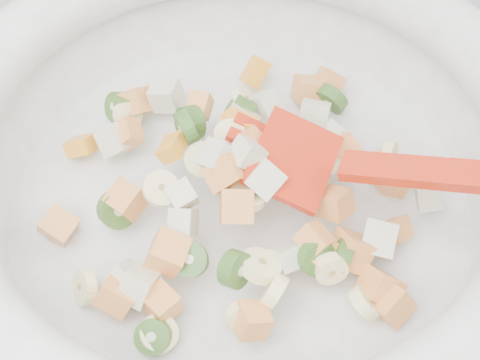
{
  "coord_description": "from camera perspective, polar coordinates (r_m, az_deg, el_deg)",
  "views": [
    {
      "loc": [
        -0.18,
        1.15,
        1.36
      ],
      "look_at": [
        -0.15,
        1.46,
        0.95
      ],
      "focal_mm": 55.0,
      "sensor_mm": 36.0,
      "label": 1
    }
  ],
  "objects": [
    {
      "name": "mixing_bowl",
      "position": [
        0.5,
        0.04,
        1.07
      ],
      "size": [
        0.47,
        0.43,
        0.14
      ],
      "color": "white",
      "rests_on": "counter"
    }
  ]
}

